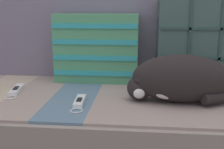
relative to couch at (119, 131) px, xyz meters
The scene contains 7 objects.
couch is the anchor object (origin of this frame).
sofa_backrest 0.56m from the couch, 90.00° to the left, with size 1.78×0.14×0.51m.
throw_pillow_quilted 0.60m from the couch, 25.72° to the left, with size 0.43×0.14×0.42m.
throw_pillow_striped 0.43m from the couch, 125.21° to the left, with size 0.43×0.14×0.35m.
sleeping_cat 0.39m from the couch, 24.76° to the right, with size 0.46×0.17×0.20m.
game_remote_near 0.31m from the couch, 129.10° to the right, with size 0.06×0.19×0.02m.
game_remote_far 0.52m from the couch, behind, with size 0.08×0.21×0.02m.
Camera 1 is at (0.09, -1.08, 0.76)m, focal length 45.00 mm.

